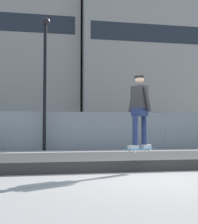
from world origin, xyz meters
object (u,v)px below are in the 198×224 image
at_px(skateboard, 140,149).
at_px(parked_car_mid, 91,131).
at_px(skater, 140,107).
at_px(street_lamp, 45,66).

xyz_separation_m(skateboard, parked_car_mid, (0.53, 11.37, 0.29)).
height_order(skateboard, parked_car_mid, parked_car_mid).
height_order(skater, street_lamp, street_lamp).
relative_size(street_lamp, parked_car_mid, 1.42).
relative_size(skater, street_lamp, 0.28).
xyz_separation_m(street_lamp, parked_car_mid, (2.82, 3.97, -3.14)).
distance_m(skateboard, parked_car_mid, 11.39).
relative_size(skateboard, street_lamp, 0.13).
height_order(street_lamp, parked_car_mid, street_lamp).
bearing_deg(parked_car_mid, skateboard, -92.65).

